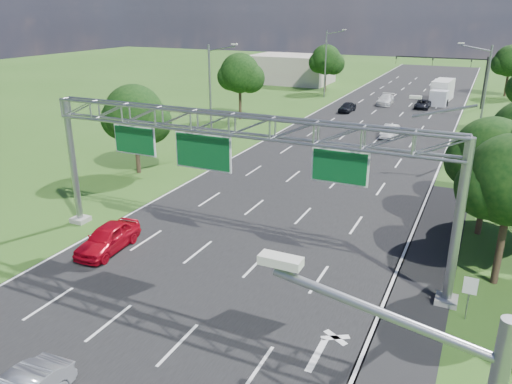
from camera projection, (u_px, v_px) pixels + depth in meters
The scene contains 20 objects.
ground at pixel (327, 168), 43.36m from camera, with size 220.00×220.00×0.00m, color #2B5118.
road at pixel (327, 168), 43.36m from camera, with size 18.00×180.00×0.02m, color black.
road_flare at pixel (423, 277), 25.72m from camera, with size 3.00×30.00×0.02m, color black.
sign_gantry at pixel (233, 136), 25.55m from camera, with size 23.50×1.00×9.56m.
regulatory_sign at pixel (470, 290), 21.75m from camera, with size 0.60×0.08×2.10m.
traffic_signal at pixel (458, 69), 68.34m from camera, with size 12.21×0.24×7.00m.
streetlight_l_near at pixel (212, 94), 45.93m from camera, with size 2.97×0.22×10.16m.
streetlight_l_far at pixel (327, 61), 75.66m from camera, with size 2.97×0.22×10.16m.
streetlight_r_mid at pixel (482, 95), 45.44m from camera, with size 2.97×0.22×10.16m.
tree_verge_la at pixel (135, 117), 40.49m from camera, with size 5.76×4.80×7.40m.
tree_verge_lb at pixel (241, 75), 60.60m from camera, with size 5.76×4.80×8.06m.
tree_verge_lc at pixel (326, 61), 80.80m from camera, with size 5.76×4.80×7.62m.
tree_verge_re at pixel (511, 62), 76.78m from camera, with size 5.76×4.80×7.84m.
building_left at pixel (292, 69), 92.03m from camera, with size 14.00×10.00×5.00m, color #AC9E91.
red_coupe at pixel (108, 238), 28.34m from camera, with size 1.82×4.53×1.54m, color #AF0818.
car_queue_a at pixel (386, 100), 71.54m from camera, with size 1.98×4.87×1.41m, color silver.
car_queue_b at pixel (423, 104), 68.89m from camera, with size 1.90×4.11×1.14m, color black.
car_queue_c at pixel (347, 107), 66.48m from camera, with size 1.53×3.81×1.30m, color black.
car_queue_d at pixel (390, 131), 53.41m from camera, with size 1.39×3.99×1.31m, color silver.
box_truck at pixel (442, 92), 73.09m from camera, with size 2.89×8.47×3.15m.
Camera 1 is at (11.96, -10.12, 13.05)m, focal length 35.00 mm.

